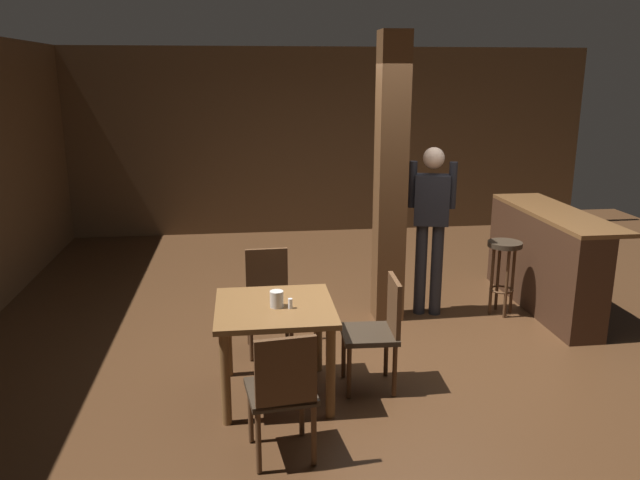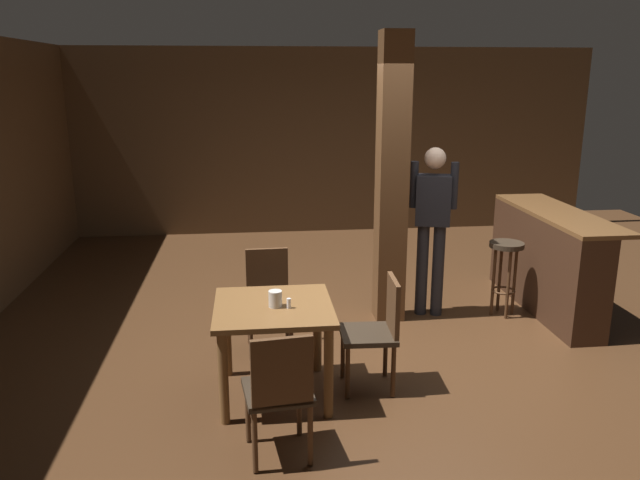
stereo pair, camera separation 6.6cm
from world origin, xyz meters
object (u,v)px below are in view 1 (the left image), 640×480
at_px(bar_counter, 543,259).
at_px(bar_stool_near, 504,260).
at_px(chair_east, 379,327).
at_px(standing_person, 431,219).
at_px(napkin_cup, 277,299).
at_px(salt_shaker, 290,303).
at_px(chair_north, 268,295).
at_px(dining_table, 275,322).
at_px(chair_south, 283,389).

distance_m(bar_counter, bar_stool_near, 0.50).
bearing_deg(chair_east, standing_person, 60.28).
relative_size(chair_east, napkin_cup, 7.18).
xyz_separation_m(chair_east, standing_person, (0.84, 1.48, 0.50)).
bearing_deg(salt_shaker, chair_north, 97.53).
bearing_deg(dining_table, napkin_cup, -68.48).
bearing_deg(chair_north, dining_table, -89.08).
relative_size(chair_east, bar_counter, 0.45).
height_order(chair_east, napkin_cup, chair_east).
xyz_separation_m(dining_table, chair_east, (0.81, 0.03, -0.10)).
relative_size(salt_shaker, bar_stool_near, 0.10).
distance_m(chair_east, standing_person, 1.77).
relative_size(chair_south, bar_stool_near, 1.15).
bearing_deg(napkin_cup, salt_shaker, -22.66).
height_order(salt_shaker, bar_stool_near, salt_shaker).
distance_m(napkin_cup, standing_person, 2.26).
bearing_deg(standing_person, bar_stool_near, -7.89).
relative_size(chair_north, salt_shaker, 11.75).
bearing_deg(dining_table, chair_north, 90.92).
bearing_deg(standing_person, dining_table, -137.54).
xyz_separation_m(chair_north, napkin_cup, (0.03, -0.91, 0.29)).
height_order(dining_table, chair_north, chair_north).
bearing_deg(chair_south, bar_stool_near, 43.31).
distance_m(salt_shaker, bar_counter, 3.21).
xyz_separation_m(dining_table, standing_person, (1.65, 1.51, 0.40)).
bearing_deg(bar_stool_near, dining_table, -149.67).
relative_size(chair_south, chair_east, 1.00).
bearing_deg(chair_north, chair_south, -89.57).
relative_size(chair_north, chair_south, 1.00).
xyz_separation_m(chair_east, bar_counter, (2.08, 1.49, 0.03)).
distance_m(chair_south, napkin_cup, 0.87).
distance_m(dining_table, bar_stool_near, 2.78).
xyz_separation_m(chair_south, bar_stool_near, (2.40, 2.26, 0.07)).
distance_m(standing_person, bar_counter, 1.33).
height_order(chair_north, bar_counter, bar_counter).
bearing_deg(salt_shaker, dining_table, 145.56).
distance_m(salt_shaker, bar_stool_near, 2.73).
height_order(chair_south, bar_stool_near, chair_south).
xyz_separation_m(chair_north, chair_south, (0.01, -1.73, 0.00)).
distance_m(chair_east, bar_counter, 2.56).
distance_m(dining_table, chair_north, 0.88).
bearing_deg(chair_east, bar_counter, 35.64).
height_order(chair_east, salt_shaker, chair_east).
distance_m(chair_north, napkin_cup, 0.95).
bearing_deg(chair_south, napkin_cup, 88.95).
xyz_separation_m(chair_north, standing_person, (1.66, 0.64, 0.50)).
relative_size(chair_south, bar_counter, 0.45).
bearing_deg(bar_stool_near, chair_south, -136.69).
height_order(salt_shaker, bar_counter, bar_counter).
relative_size(chair_north, chair_east, 1.00).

